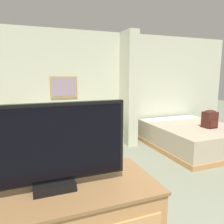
{
  "coord_description": "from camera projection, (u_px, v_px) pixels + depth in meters",
  "views": [
    {
      "loc": [
        -1.42,
        -0.68,
        1.65
      ],
      "look_at": [
        -0.2,
        2.53,
        1.05
      ],
      "focal_mm": 35.0,
      "sensor_mm": 36.0,
      "label": 1
    }
  ],
  "objects": [
    {
      "name": "backpack",
      "position": [
        210.0,
        119.0,
        4.61
      ],
      "size": [
        0.27,
        0.23,
        0.38
      ],
      "color": "#471E19",
      "rests_on": "bed"
    },
    {
      "name": "side_table",
      "position": [
        1.0,
        136.0,
        4.09
      ],
      "size": [
        0.47,
        0.47,
        0.59
      ],
      "color": "#B27F4C",
      "rests_on": "ground_plane"
    },
    {
      "name": "couch",
      "position": [
        69.0,
        138.0,
        4.6
      ],
      "size": [
        2.16,
        0.84,
        0.86
      ],
      "color": "#B7AD8E",
      "rests_on": "ground_plane"
    },
    {
      "name": "wall_partition_pillar",
      "position": [
        129.0,
        89.0,
        5.07
      ],
      "size": [
        0.24,
        0.56,
        2.6
      ],
      "color": "beige",
      "rests_on": "ground_plane"
    },
    {
      "name": "coffee_table",
      "position": [
        82.0,
        149.0,
        3.71
      ],
      "size": [
        0.74,
        0.49,
        0.45
      ],
      "color": "#B27F4C",
      "rests_on": "ground_plane"
    },
    {
      "name": "table_lamp",
      "position": [
        0.0,
        116.0,
        4.02
      ],
      "size": [
        0.36,
        0.36,
        0.42
      ],
      "color": "tan",
      "rests_on": "side_table"
    },
    {
      "name": "wall_back",
      "position": [
        93.0,
        89.0,
        5.11
      ],
      "size": [
        7.62,
        0.16,
        2.6
      ],
      "color": "beige",
      "rests_on": "ground_plane"
    },
    {
      "name": "bed",
      "position": [
        191.0,
        136.0,
        4.93
      ],
      "size": [
        1.7,
        2.07,
        0.53
      ],
      "color": "#B27F4C",
      "rests_on": "ground_plane"
    },
    {
      "name": "tv",
      "position": [
        52.0,
        147.0,
        1.25
      ],
      "size": [
        0.87,
        0.16,
        0.52
      ],
      "color": "black",
      "rests_on": "tv_dresser"
    }
  ]
}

